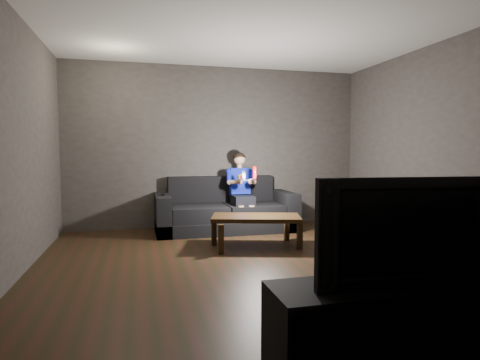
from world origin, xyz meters
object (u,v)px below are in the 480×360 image
object	(u,v)px
coffee_table	(256,220)
child	(241,185)
media_console	(395,327)
sofa	(225,213)

from	to	relation	value
coffee_table	child	bearing A→B (deg)	85.30
child	coffee_table	xyz separation A→B (m)	(-0.10, -1.16, -0.37)
child	media_console	distance (m)	4.30
child	sofa	bearing A→B (deg)	167.39
media_console	coffee_table	bearing A→B (deg)	88.50
sofa	coffee_table	bearing A→B (deg)	-82.64
child	media_console	size ratio (longest dim) A/B	0.79
sofa	coffee_table	xyz separation A→B (m)	(0.16, -1.22, 0.08)
sofa	child	distance (m)	0.53
sofa	child	bearing A→B (deg)	-12.61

